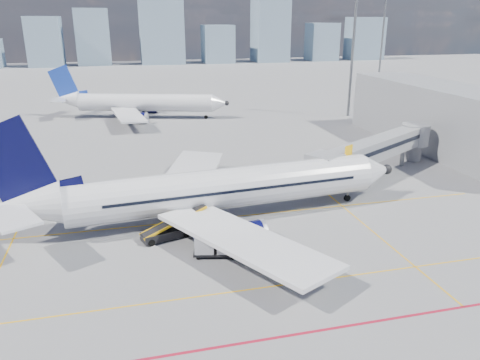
% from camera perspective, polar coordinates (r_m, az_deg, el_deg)
% --- Properties ---
extents(ground, '(420.00, 420.00, 0.00)m').
position_cam_1_polar(ground, '(42.21, -0.33, -8.90)').
color(ground, gray).
rests_on(ground, ground).
extents(apron_markings, '(90.00, 35.12, 0.01)m').
position_cam_1_polar(apron_markings, '(38.77, 0.22, -11.62)').
color(apron_markings, '#DE9F0B').
rests_on(apron_markings, ground).
extents(jet_bridge, '(23.55, 15.78, 6.30)m').
position_cam_1_polar(jet_bridge, '(64.23, 16.75, 3.76)').
color(jet_bridge, gray).
rests_on(jet_bridge, ground).
extents(terminal_block, '(10.00, 42.00, 10.00)m').
position_cam_1_polar(terminal_block, '(80.43, 23.79, 6.84)').
color(terminal_block, gray).
rests_on(terminal_block, ground).
extents(floodlight_mast_ne, '(3.20, 0.61, 25.45)m').
position_cam_1_polar(floodlight_mast_ne, '(102.73, 13.58, 15.07)').
color(floodlight_mast_ne, slate).
rests_on(floodlight_mast_ne, ground).
extents(floodlight_mast_far, '(3.20, 0.61, 25.45)m').
position_cam_1_polar(floodlight_mast_far, '(146.36, 16.93, 15.82)').
color(floodlight_mast_far, slate).
rests_on(floodlight_mast_far, ground).
extents(distant_skyline, '(248.52, 15.71, 30.66)m').
position_cam_1_polar(distant_skyline, '(226.90, -10.56, 16.74)').
color(distant_skyline, '#758EA2').
rests_on(distant_skyline, ground).
extents(main_aircraft, '(42.89, 37.33, 12.53)m').
position_cam_1_polar(main_aircraft, '(47.71, -3.69, -1.32)').
color(main_aircraft, silver).
rests_on(main_aircraft, ground).
extents(second_aircraft, '(36.67, 31.33, 10.99)m').
position_cam_1_polar(second_aircraft, '(101.22, -12.31, 9.19)').
color(second_aircraft, silver).
rests_on(second_aircraft, ground).
extents(baggage_tug, '(2.53, 1.71, 1.66)m').
position_cam_1_polar(baggage_tug, '(42.21, 1.16, -7.69)').
color(baggage_tug, silver).
rests_on(baggage_tug, ground).
extents(cargo_dolly, '(4.14, 2.54, 2.11)m').
position_cam_1_polar(cargo_dolly, '(41.37, -3.00, -7.74)').
color(cargo_dolly, black).
rests_on(cargo_dolly, ground).
extents(belt_loader, '(6.68, 3.33, 2.70)m').
position_cam_1_polar(belt_loader, '(45.14, -8.84, -6.21)').
color(belt_loader, black).
rests_on(belt_loader, ground).
extents(ramp_worker, '(0.68, 0.83, 1.95)m').
position_cam_1_polar(ramp_worker, '(41.83, 3.06, -7.70)').
color(ramp_worker, '#FFFD1A').
rests_on(ramp_worker, ground).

